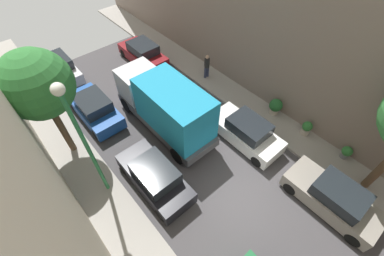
# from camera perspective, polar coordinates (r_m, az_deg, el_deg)

# --- Properties ---
(ground) EXTENTS (32.00, 32.00, 0.00)m
(ground) POSITION_cam_1_polar(r_m,az_deg,el_deg) (12.94, 10.44, -14.29)
(ground) COLOR #423F42
(sidewalk_right) EXTENTS (2.00, 44.00, 0.15)m
(sidewalk_right) POSITION_cam_1_polar(r_m,az_deg,el_deg) (15.66, 22.74, -2.47)
(sidewalk_right) COLOR gray
(sidewalk_right) RESTS_ON ground
(parked_car_left_3) EXTENTS (1.78, 4.20, 1.57)m
(parked_car_left_3) POSITION_cam_1_polar(r_m,az_deg,el_deg) (12.49, -8.27, -10.70)
(parked_car_left_3) COLOR black
(parked_car_left_3) RESTS_ON ground
(parked_car_left_4) EXTENTS (1.78, 4.20, 1.57)m
(parked_car_left_4) POSITION_cam_1_polar(r_m,az_deg,el_deg) (16.28, -20.82, 4.08)
(parked_car_left_4) COLOR #194799
(parked_car_left_4) RESTS_ON ground
(parked_car_left_5) EXTENTS (1.78, 4.20, 1.57)m
(parked_car_left_5) POSITION_cam_1_polar(r_m,az_deg,el_deg) (20.50, -27.45, 11.77)
(parked_car_left_5) COLOR silver
(parked_car_left_5) RESTS_ON ground
(parked_car_right_1) EXTENTS (1.78, 4.20, 1.57)m
(parked_car_right_1) POSITION_cam_1_polar(r_m,az_deg,el_deg) (13.44, 28.84, -13.41)
(parked_car_right_1) COLOR gray
(parked_car_right_1) RESTS_ON ground
(parked_car_right_2) EXTENTS (1.78, 4.20, 1.57)m
(parked_car_right_2) POSITION_cam_1_polar(r_m,az_deg,el_deg) (14.30, 11.89, -0.80)
(parked_car_right_2) COLOR white
(parked_car_right_2) RESTS_ON ground
(parked_car_right_3) EXTENTS (1.78, 4.20, 1.57)m
(parked_car_right_3) POSITION_cam_1_polar(r_m,az_deg,el_deg) (20.08, -10.82, 15.92)
(parked_car_right_3) COLOR maroon
(parked_car_right_3) RESTS_ON ground
(delivery_truck) EXTENTS (2.26, 6.60, 3.38)m
(delivery_truck) POSITION_cam_1_polar(r_m,az_deg,el_deg) (13.92, -5.91, 4.93)
(delivery_truck) COLOR #4C4C51
(delivery_truck) RESTS_ON ground
(pedestrian) EXTENTS (0.40, 0.36, 1.72)m
(pedestrian) POSITION_cam_1_polar(r_m,az_deg,el_deg) (17.91, 3.31, 13.64)
(pedestrian) COLOR #2D334C
(pedestrian) RESTS_ON sidewalk_right
(street_tree_0) EXTENTS (3.04, 3.04, 5.94)m
(street_tree_0) POSITION_cam_1_polar(r_m,az_deg,el_deg) (12.58, -31.16, 8.11)
(street_tree_0) COLOR brown
(street_tree_0) RESTS_ON sidewalk_left
(potted_plant_1) EXTENTS (0.78, 0.78, 1.03)m
(potted_plant_1) POSITION_cam_1_polar(r_m,az_deg,el_deg) (16.15, 18.05, 4.63)
(potted_plant_1) COLOR #B2A899
(potted_plant_1) RESTS_ON sidewalk_right
(potted_plant_2) EXTENTS (0.55, 0.55, 0.87)m
(potted_plant_2) POSITION_cam_1_polar(r_m,az_deg,el_deg) (15.68, 24.09, 0.01)
(potted_plant_2) COLOR #B2A899
(potted_plant_2) RESTS_ON sidewalk_right
(potted_plant_3) EXTENTS (0.53, 0.53, 0.77)m
(potted_plant_3) POSITION_cam_1_polar(r_m,az_deg,el_deg) (15.52, 31.09, -4.59)
(potted_plant_3) COLOR slate
(potted_plant_3) RESTS_ON sidewalk_right
(lamp_post) EXTENTS (0.44, 0.44, 6.39)m
(lamp_post) POSITION_cam_1_polar(r_m,az_deg,el_deg) (10.15, -23.60, -0.99)
(lamp_post) COLOR #26723F
(lamp_post) RESTS_ON sidewalk_left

